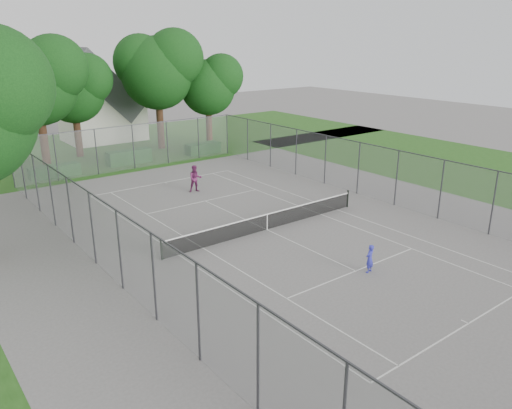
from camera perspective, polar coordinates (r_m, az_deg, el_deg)
ground at (r=27.35m, az=1.28°, el=-2.91°), size 120.00×120.00×0.00m
grass_far at (r=49.54m, az=-17.99°, el=6.00°), size 60.00×20.00×0.00m
grass_right at (r=43.98m, az=24.30°, el=3.75°), size 16.00×40.00×0.00m
court_markings at (r=27.35m, az=1.28°, el=-2.90°), size 11.03×23.83×0.01m
tennis_net at (r=27.17m, az=1.28°, el=-1.91°), size 12.87×0.10×1.10m
perimeter_fence at (r=26.74m, az=1.30°, el=0.70°), size 18.08×34.08×3.52m
tree_far_left at (r=42.58m, az=-23.76°, el=13.11°), size 7.17×6.55×10.31m
tree_far_midleft at (r=46.16m, az=-20.13°, el=12.56°), size 6.14×5.60×8.82m
tree_far_midright at (r=47.61m, az=-11.12°, el=15.18°), size 7.56×6.91×10.87m
tree_far_right at (r=48.75m, az=-5.41°, el=13.67°), size 6.00×5.48×8.62m
hedge_left at (r=40.53m, az=-22.02°, el=3.56°), size 3.65×1.10×0.91m
hedge_mid at (r=42.97m, az=-14.30°, el=5.30°), size 3.67×1.05×1.15m
hedge_right at (r=45.71m, az=-6.09°, el=6.42°), size 3.18×1.17×0.96m
house at (r=53.40m, az=-17.27°, el=10.95°), size 7.36×5.70×9.16m
girl_player at (r=22.90m, az=12.86°, el=-6.05°), size 0.54×0.41×1.32m
woman_player at (r=34.08m, az=-6.95°, el=2.96°), size 1.08×0.96×1.84m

